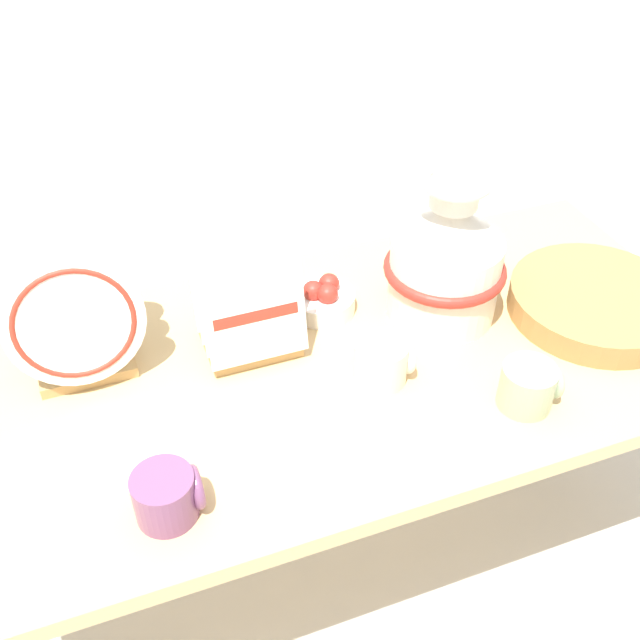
{
  "coord_description": "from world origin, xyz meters",
  "views": [
    {
      "loc": [
        -0.36,
        -0.96,
        1.61
      ],
      "look_at": [
        0.0,
        0.0,
        0.76
      ],
      "focal_mm": 42.0,
      "sensor_mm": 36.0,
      "label": 1
    }
  ],
  "objects": [
    {
      "name": "ground_plane",
      "position": [
        0.0,
        0.0,
        0.0
      ],
      "size": [
        14.0,
        14.0,
        0.0
      ],
      "primitive_type": "plane",
      "color": "beige"
    },
    {
      "name": "display_table",
      "position": [
        0.0,
        0.0,
        0.58
      ],
      "size": [
        1.58,
        0.71,
        0.65
      ],
      "color": "tan",
      "rests_on": "ground_plane"
    },
    {
      "name": "ceramic_vase",
      "position": [
        0.28,
        0.07,
        0.78
      ],
      "size": [
        0.24,
        0.24,
        0.31
      ],
      "color": "white",
      "rests_on": "display_table"
    },
    {
      "name": "dish_rack_round_plates",
      "position": [
        -0.41,
        0.14,
        0.76
      ],
      "size": [
        0.24,
        0.17,
        0.26
      ],
      "color": "tan",
      "rests_on": "display_table"
    },
    {
      "name": "dish_rack_square_plates",
      "position": [
        -0.11,
        0.1,
        0.73
      ],
      "size": [
        0.18,
        0.16,
        0.21
      ],
      "color": "tan",
      "rests_on": "display_table"
    },
    {
      "name": "wicker_charger_stack",
      "position": [
        0.58,
        -0.05,
        0.68
      ],
      "size": [
        0.35,
        0.35,
        0.05
      ],
      "color": "#AD7F47",
      "rests_on": "display_table"
    },
    {
      "name": "mug_cream_glaze",
      "position": [
        0.1,
        -0.07,
        0.69
      ],
      "size": [
        0.11,
        0.1,
        0.08
      ],
      "color": "silver",
      "rests_on": "display_table"
    },
    {
      "name": "mug_plum_glaze",
      "position": [
        -0.33,
        -0.23,
        0.69
      ],
      "size": [
        0.11,
        0.1,
        0.08
      ],
      "color": "#7A4770",
      "rests_on": "display_table"
    },
    {
      "name": "mug_sage_glaze",
      "position": [
        0.31,
        -0.22,
        0.69
      ],
      "size": [
        0.11,
        0.1,
        0.08
      ],
      "color": "#9EB28E",
      "rests_on": "display_table"
    },
    {
      "name": "fruit_bowl",
      "position": [
        0.06,
        0.15,
        0.68
      ],
      "size": [
        0.13,
        0.13,
        0.07
      ],
      "color": "white",
      "rests_on": "display_table"
    }
  ]
}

